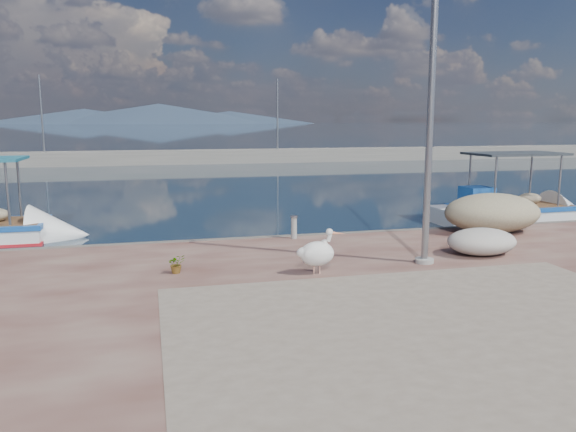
# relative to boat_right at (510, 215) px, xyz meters

# --- Properties ---
(ground) EXTENTS (1400.00, 1400.00, 0.00)m
(ground) POSITION_rel_boat_right_xyz_m (-9.84, -7.97, -0.24)
(ground) COLOR #162635
(ground) RESTS_ON ground
(quay_patch) EXTENTS (9.00, 7.00, 0.01)m
(quay_patch) POSITION_rel_boat_right_xyz_m (-8.84, -10.97, 0.26)
(quay_patch) COLOR gray
(quay_patch) RESTS_ON quay
(breakwater) EXTENTS (120.00, 2.20, 7.50)m
(breakwater) POSITION_rel_boat_right_xyz_m (-9.84, 32.03, 0.36)
(breakwater) COLOR gray
(breakwater) RESTS_ON ground
(mountains) EXTENTS (370.00, 280.00, 22.00)m
(mountains) POSITION_rel_boat_right_xyz_m (-5.44, 642.03, 9.27)
(mountains) COLOR #28384C
(mountains) RESTS_ON ground
(boat_right) EXTENTS (6.45, 2.31, 3.07)m
(boat_right) POSITION_rel_boat_right_xyz_m (0.00, 0.00, 0.00)
(boat_right) COLOR white
(boat_right) RESTS_ON ground
(pelican) EXTENTS (1.04, 0.53, 1.01)m
(pelican) POSITION_rel_boat_right_xyz_m (-9.90, -7.12, 0.74)
(pelican) COLOR tan
(pelican) RESTS_ON quay
(lamp_post) EXTENTS (0.44, 0.96, 7.00)m
(lamp_post) POSITION_rel_boat_right_xyz_m (-7.15, -6.76, 3.56)
(lamp_post) COLOR gray
(lamp_post) RESTS_ON quay
(bollard_near) EXTENTS (0.22, 0.22, 0.66)m
(bollard_near) POSITION_rel_boat_right_xyz_m (-9.46, -3.37, 0.62)
(bollard_near) COLOR gray
(bollard_near) RESTS_ON quay
(potted_plant) EXTENTS (0.44, 0.41, 0.42)m
(potted_plant) POSITION_rel_boat_right_xyz_m (-12.90, -6.30, 0.47)
(potted_plant) COLOR #33722D
(potted_plant) RESTS_ON quay
(net_pile_d) EXTENTS (1.78, 1.34, 0.67)m
(net_pile_d) POSITION_rel_boat_right_xyz_m (-5.37, -6.38, 0.59)
(net_pile_d) COLOR beige
(net_pile_d) RESTS_ON quay
(net_pile_c) EXTENTS (2.98, 2.13, 1.17)m
(net_pile_c) POSITION_rel_boat_right_xyz_m (-3.42, -3.88, 0.85)
(net_pile_c) COLOR #BCB38C
(net_pile_c) RESTS_ON quay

